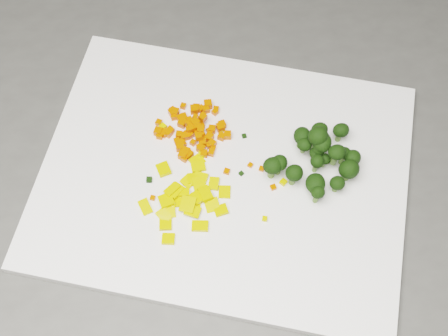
{
  "coord_description": "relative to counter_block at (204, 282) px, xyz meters",
  "views": [
    {
      "loc": [
        0.22,
        -0.05,
        1.59
      ],
      "look_at": [
        0.27,
        0.31,
        0.92
      ],
      "focal_mm": 50.0,
      "sensor_mm": 36.0,
      "label": 1
    }
  ],
  "objects": [
    {
      "name": "counter_block",
      "position": [
        0.0,
        0.0,
        0.0
      ],
      "size": [
        0.97,
        0.68,
        0.9
      ],
      "primitive_type": "cube",
      "rotation": [
        0.0,
        0.0,
        0.01
      ],
      "color": "#4B4B49",
      "rests_on": "ground"
    },
    {
      "name": "cutting_board",
      "position": [
        0.04,
        -0.01,
        0.46
      ],
      "size": [
        0.54,
        0.48,
        0.01
      ],
      "primitive_type": "cube",
      "rotation": [
        0.0,
        0.0,
        -0.33
      ],
      "color": "white",
      "rests_on": "counter_block"
    },
    {
      "name": "carrot_pile",
      "position": [
        0.01,
        0.05,
        0.48
      ],
      "size": [
        0.1,
        0.1,
        0.03
      ],
      "primitive_type": null,
      "color": "#D74502",
      "rests_on": "cutting_board"
    },
    {
      "name": "pepper_pile",
      "position": [
        -0.01,
        -0.05,
        0.47
      ],
      "size": [
        0.12,
        0.12,
        0.02
      ],
      "primitive_type": null,
      "color": "#DFBB0B",
      "rests_on": "cutting_board"
    },
    {
      "name": "broccoli_pile",
      "position": [
        0.15,
        -0.02,
        0.49
      ],
      "size": [
        0.12,
        0.12,
        0.06
      ],
      "primitive_type": null,
      "color": "black",
      "rests_on": "cutting_board"
    },
    {
      "name": "carrot_cube_0",
      "position": [
        0.01,
        0.05,
        0.47
      ],
      "size": [
        0.01,
        0.01,
        0.01
      ],
      "primitive_type": "cube",
      "rotation": [
        0.0,
        0.0,
        2.2
      ],
      "color": "#D74502",
      "rests_on": "carrot_pile"
    },
    {
      "name": "carrot_cube_1",
      "position": [
        0.01,
        0.02,
        0.47
      ],
      "size": [
        0.01,
        0.01,
        0.01
      ],
      "primitive_type": "cube",
      "rotation": [
        0.0,
        0.0,
        0.83
      ],
      "color": "#D74502",
      "rests_on": "carrot_pile"
    },
    {
      "name": "carrot_cube_2",
      "position": [
        -0.03,
        0.05,
        0.47
      ],
      "size": [
        0.01,
        0.01,
        0.01
      ],
      "primitive_type": "cube",
      "rotation": [
        0.0,
        0.0,
        2.11
      ],
      "color": "#D74502",
      "rests_on": "carrot_pile"
    },
    {
      "name": "carrot_cube_3",
      "position": [
        0.04,
        0.05,
        0.47
      ],
      "size": [
        0.01,
        0.01,
        0.01
      ],
      "primitive_type": "cube",
      "rotation": [
        0.0,
        0.0,
        1.82
      ],
      "color": "#D74502",
      "rests_on": "carrot_pile"
    },
    {
      "name": "carrot_cube_4",
      "position": [
        0.05,
        0.04,
        0.47
      ],
      "size": [
        0.01,
        0.01,
        0.01
      ],
      "primitive_type": "cube",
      "rotation": [
        0.0,
        0.0,
        1.44
      ],
      "color": "#D74502",
      "rests_on": "carrot_pile"
    },
    {
      "name": "carrot_cube_5",
      "position": [
        -0.0,
        0.05,
        0.46
      ],
      "size": [
        0.01,
        0.01,
        0.01
      ],
      "primitive_type": "cube",
      "rotation": [
        0.0,
        0.0,
        1.96
      ],
      "color": "#D74502",
      "rests_on": "carrot_pile"
    },
    {
      "name": "carrot_cube_6",
      "position": [
        -0.0,
        0.06,
        0.47
      ],
      "size": [
        0.01,
        0.01,
        0.01
      ],
      "primitive_type": "cube",
      "rotation": [
        0.0,
        0.0,
        2.76
      ],
      "color": "#D74502",
      "rests_on": "carrot_pile"
    },
    {
      "name": "carrot_cube_7",
      "position": [
        0.03,
        0.03,
        0.47
      ],
      "size": [
        0.01,
        0.01,
        0.01
      ],
      "primitive_type": "cube",
      "rotation": [
        0.0,
        0.0,
        0.77
      ],
      "color": "#D74502",
      "rests_on": "carrot_pile"
    },
    {
      "name": "carrot_cube_8",
      "position": [
        0.01,
        0.04,
        0.47
      ],
      "size": [
        0.01,
        0.01,
        0.01
      ],
      "primitive_type": "cube",
      "rotation": [
        0.0,
        0.0,
        0.58
      ],
      "color": "#D74502",
      "rests_on": "carrot_pile"
    },
    {
      "name": "carrot_cube_9",
      "position": [
        0.0,
        0.05,
        0.47
      ],
      "size": [
        0.01,
        0.01,
        0.01
      ],
      "primitive_type": "cube",
      "rotation": [
        0.0,
        0.0,
        2.4
      ],
      "color": "#D74502",
      "rests_on": "carrot_pile"
    },
    {
      "name": "carrot_cube_10",
      "position": [
        0.01,
        0.05,
        0.47
      ],
      "size": [
        0.01,
        0.01,
        0.01
      ],
      "primitive_type": "cube",
      "rotation": [
        0.0,
        0.0,
        2.9
      ],
      "color": "#D74502",
      "rests_on": "carrot_pile"
    },
    {
      "name": "carrot_cube_11",
      "position": [
        0.03,
        0.02,
        0.46
      ],
      "size": [
        0.01,
        0.01,
        0.01
      ],
      "primitive_type": "cube",
      "rotation": [
        0.0,
        0.0,
        2.79
      ],
      "color": "#D74502",
      "rests_on": "carrot_pile"
    },
    {
      "name": "carrot_cube_12",
      "position": [
        0.02,
        0.01,
        0.47
      ],
      "size": [
        0.01,
        0.01,
        0.01
      ],
      "primitive_type": "cube",
      "rotation": [
        0.0,
        0.0,
        1.15
      ],
      "color": "#D74502",
      "rests_on": "carrot_pile"
    },
    {
      "name": "carrot_cube_13",
      "position": [
        0.01,
        0.03,
        0.47
      ],
      "size": [
        0.01,
        0.01,
        0.01
      ],
      "primitive_type": "cube",
      "rotation": [
        0.0,
        0.0,
        1.41
      ],
      "color": "#D74502",
      "rests_on": "carrot_pile"
    },
    {
      "name": "carrot_cube_14",
      "position": [
        0.01,
        0.05,
        0.47
      ],
      "size": [
        0.01,
        0.01,
        0.01
      ],
      "primitive_type": "cube",
      "rotation": [
        0.0,
        0.0,
        0.76
      ],
      "color": "#D74502",
      "rests_on": "carrot_pile"
    },
    {
      "name": "carrot_cube_15",
      "position": [
        0.02,
        0.02,
        0.47
      ],
      "size": [
        0.01,
        0.01,
        0.01
      ],
      "primitive_type": "cube",
      "rotation": [
        0.0,
        0.0,
        1.75
      ],
      "color": "#D74502",
      "rests_on": "carrot_pile"
    },
    {
      "name": "carrot_cube_16",
      "position": [
        0.02,
        0.03,
        0.47
      ],
      "size": [
        0.01,
        0.01,
        0.01
      ],
      "primitive_type": "cube",
      "rotation": [
        0.0,
        0.0,
        0.91
      ],
      "color": "#D74502",
      "rests_on": "carrot_pile"
    },
    {
      "name": "carrot_cube_17",
      "position": [
        -0.02,
        0.08,
        0.47
      ],
      "size": [
        0.01,
        0.01,
        0.01
      ],
      "primitive_type": "cube",
      "rotation": [
        0.0,
        0.0,
        1.91
      ],
      "color": "#D74502",
      "rests_on": "carrot_pile"
    },
    {
      "name": "carrot_cube_18",
      "position": [
        -0.01,
        0.02,
        0.47
      ],
      "size": [
        0.01,
        0.01,
        0.01
      ],
      "primitive_type": "cube",
      "rotation": [
        0.0,
        0.0,
        2.7
      ],
      "color": "#D74502",
      "rests_on": "carrot_pile"
    },
    {
      "name": "carrot_cube_19",
      "position": [
        -0.02,
        0.03,
        0.47
      ],
      "size": [
        0.01,
        0.01,
        0.01
      ],
      "primitive_type": "cube",
      "rotation": [
        0.0,
        0.0,
        1.79
      ],
      "color": "#D74502",
      "rests_on": "carrot_pile"
    },
    {
      "name": "carrot_cube_20",
      "position": [
        0.02,
        0.08,
        0.47
      ],
      "size": [
        0.01,
        0.01,
        0.01
      ],
      "primitive_type": "cube",
      "rotation": [
        0.0,
        0.0,
        2.13
      ],
      "color": "#D74502",
      "rests_on": "carrot_pile"
    },
    {
      "name": "carrot_cube_21",
      "position": [
        0.04,
        0.03,
        0.47
      ],
      "size": [
        0.01,
        0.01,
        0.01
      ],
      "primitive_type": "cube",
      "rotation": [
        0.0,
        0.0,
        1.04
      ],
      "color": "#D74502",
      "rests_on": "carrot_pile"
    },
    {
      "name": "carrot_cube_22",
      "position": [
        0.02,
        0.07,
        0.47
      ],
      "size": [
        0.01,
        0.01,
        0.01
      ],
      "primitive_type": "cube",
      "rotation": [
        0.0,
        0.0,
        0.63
      ],
      "color": "#D74502",
      "rests_on": "carrot_pile"
    },
    {
      "name": "carrot_cube_23",
      "position": [
        0.01,
        0.08,
        0.47
      ],
      "size": [
        0.01,
        0.01,
        0.01
      ],
      "primitive_type": "cube",
      "rotation": [
        0.0,
        0.0,
        2.95
      ],
      "color": "#D74502",
      "rests_on": "carrot_pile"
    },
    {
      "name": "carrot_cube_24",
      "position": [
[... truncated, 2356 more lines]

